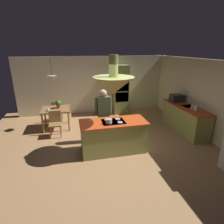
{
  "coord_description": "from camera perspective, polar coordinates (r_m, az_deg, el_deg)",
  "views": [
    {
      "loc": [
        -1.12,
        -4.86,
        2.89
      ],
      "look_at": [
        0.1,
        0.4,
        1.0
      ],
      "focal_mm": 29.51,
      "sensor_mm": 36.0,
      "label": 1
    }
  ],
  "objects": [
    {
      "name": "wall_right",
      "position": [
        7.03,
        25.96,
        4.03
      ],
      "size": [
        0.1,
        7.2,
        2.55
      ],
      "primitive_type": "cube",
      "color": "beige",
      "rests_on": "ground"
    },
    {
      "name": "cooking_pot_on_cooktop",
      "position": [
        5.0,
        -1.02,
        -2.81
      ],
      "size": [
        0.18,
        0.18,
        0.12
      ],
      "primitive_type": "cylinder",
      "color": "#B2B2B7",
      "rests_on": "kitchen_island"
    },
    {
      "name": "person_at_island",
      "position": [
        5.76,
        -2.68,
        -0.1
      ],
      "size": [
        0.53,
        0.23,
        1.71
      ],
      "color": "tan",
      "rests_on": "ground"
    },
    {
      "name": "wall_back",
      "position": [
        8.54,
        -5.33,
        8.3
      ],
      "size": [
        6.8,
        0.1,
        2.55
      ],
      "primitive_type": "cube",
      "color": "beige",
      "rests_on": "ground"
    },
    {
      "name": "potted_plant_on_table",
      "position": [
        7.11,
        -16.31,
        2.47
      ],
      "size": [
        0.2,
        0.2,
        0.3
      ],
      "color": "#99382D",
      "rests_on": "dining_table"
    },
    {
      "name": "microwave_on_counter",
      "position": [
        7.49,
        19.38,
        4.12
      ],
      "size": [
        0.46,
        0.36,
        0.28
      ],
      "primitive_type": "cube",
      "color": "#232326",
      "rests_on": "counter_run_right"
    },
    {
      "name": "ground",
      "position": [
        5.77,
        -0.07,
        -10.79
      ],
      "size": [
        8.16,
        8.16,
        0.0
      ],
      "primitive_type": "plane",
      "color": "#AD7F51"
    },
    {
      "name": "counter_run_right",
      "position": [
        7.17,
        21.52,
        -1.81
      ],
      "size": [
        0.73,
        2.16,
        0.93
      ],
      "color": "#8C934C",
      "rests_on": "ground"
    },
    {
      "name": "chair_by_back_wall",
      "position": [
        7.83,
        -16.65,
        0.71
      ],
      "size": [
        0.4,
        0.4,
        0.87
      ],
      "rotation": [
        0.0,
        0.0,
        3.14
      ],
      "color": "olive",
      "rests_on": "ground"
    },
    {
      "name": "canister_sugar",
      "position": [
        6.74,
        23.66,
        1.38
      ],
      "size": [
        0.1,
        0.1,
        0.15
      ],
      "primitive_type": "cylinder",
      "color": "#E0B78C",
      "rests_on": "counter_run_right"
    },
    {
      "name": "dining_table",
      "position": [
        7.15,
        -17.02,
        0.2
      ],
      "size": [
        1.02,
        0.91,
        0.76
      ],
      "color": "olive",
      "rests_on": "ground"
    },
    {
      "name": "kitchen_island",
      "position": [
        5.37,
        0.41,
        -7.51
      ],
      "size": [
        1.89,
        0.82,
        0.95
      ],
      "color": "#8C934C",
      "rests_on": "ground"
    },
    {
      "name": "range_hood",
      "position": [
        4.88,
        0.45,
        8.56
      ],
      "size": [
        1.1,
        1.1,
        1.0
      ],
      "color": "#8C934C"
    },
    {
      "name": "oven_tower",
      "position": [
        8.41,
        2.6,
        6.92
      ],
      "size": [
        0.66,
        0.62,
        2.19
      ],
      "color": "#8C934C",
      "rests_on": "ground"
    },
    {
      "name": "pendant_light_over_table",
      "position": [
        6.87,
        -18.01,
        9.74
      ],
      "size": [
        0.32,
        0.32,
        0.82
      ],
      "color": "beige"
    },
    {
      "name": "canister_flour",
      "position": [
        6.6,
        24.58,
        1.04
      ],
      "size": [
        0.11,
        0.11,
        0.19
      ],
      "primitive_type": "cylinder",
      "color": "silver",
      "rests_on": "counter_run_right"
    },
    {
      "name": "chair_facing_island",
      "position": [
        6.56,
        -17.21,
        -2.95
      ],
      "size": [
        0.4,
        0.4,
        0.87
      ],
      "color": "olive",
      "rests_on": "ground"
    },
    {
      "name": "cup_on_table",
      "position": [
        6.91,
        -19.18,
        0.61
      ],
      "size": [
        0.07,
        0.07,
        0.09
      ],
      "primitive_type": "cylinder",
      "color": "white",
      "rests_on": "dining_table"
    }
  ]
}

